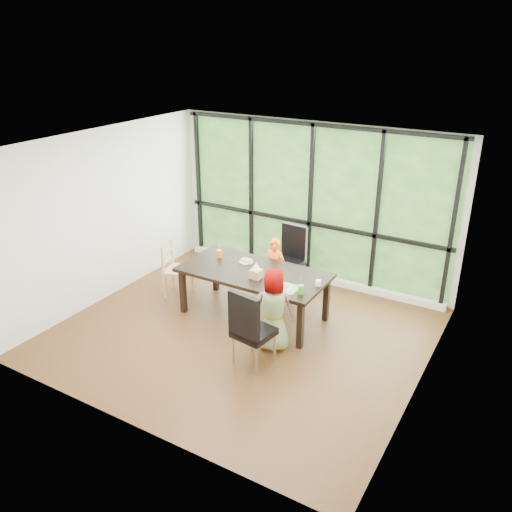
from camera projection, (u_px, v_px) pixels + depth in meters
The scene contains 23 objects.
ground at pixel (242, 333), 7.57m from camera, with size 5.00×5.00×0.00m, color black.
back_wall at pixel (312, 202), 8.82m from camera, with size 5.00×5.00×0.00m, color silver.
foliage_backdrop at pixel (311, 203), 8.81m from camera, with size 4.80×0.02×2.65m, color #244E1E.
window_mullions at pixel (310, 203), 8.77m from camera, with size 4.80×0.06×2.65m, color black, non-canonical shape.
window_sill at pixel (306, 275), 9.26m from camera, with size 4.80×0.12×0.10m, color silver.
dining_table at pixel (254, 294), 7.88m from camera, with size 2.19×1.08×0.75m, color black.
chair_window_leather at pixel (288, 259), 8.67m from camera, with size 0.46×0.46×1.08m, color black.
chair_interior_leather at pixel (254, 327), 6.68m from camera, with size 0.46×0.46×1.08m, color black.
chair_end_beech at pixel (178, 270), 8.48m from camera, with size 0.42×0.40×0.90m, color tan.
child_toddler at pixel (274, 270), 8.34m from camera, with size 0.38×0.25×1.03m, color #FF5F0D.
child_older at pixel (272, 309), 7.02m from camera, with size 0.57×0.37×1.17m, color gray.
placemat at pixel (283, 287), 7.24m from camera, with size 0.42×0.31×0.01m, color tan.
plate_far at pixel (246, 262), 8.03m from camera, with size 0.21×0.21×0.01m, color white.
plate_near at pixel (283, 287), 7.23m from camera, with size 0.22×0.22×0.01m, color white.
orange_cup at pixel (220, 254), 8.17m from camera, with size 0.08×0.08×0.12m, color orange.
green_cup at pixel (301, 289), 7.04m from camera, with size 0.08×0.08×0.13m, color green.
white_mug at pixel (318, 283), 7.28m from camera, with size 0.08×0.08×0.08m, color white.
tissue_box at pixel (256, 274), 7.49m from camera, with size 0.15×0.15×0.13m, color tan.
crepe_rolls_far at pixel (246, 260), 8.02m from camera, with size 0.20×0.12×0.04m, color tan, non-canonical shape.
crepe_rolls_near at pixel (283, 286), 7.22m from camera, with size 0.15×0.12×0.04m, color tan, non-canonical shape.
straw_white at pixel (219, 248), 8.13m from camera, with size 0.01×0.01×0.20m, color white.
straw_pink at pixel (301, 282), 7.00m from camera, with size 0.01×0.01×0.20m, color pink.
tissue at pixel (256, 266), 7.45m from camera, with size 0.12×0.12×0.11m, color white.
Camera 1 is at (3.47, -5.52, 4.02)m, focal length 36.86 mm.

